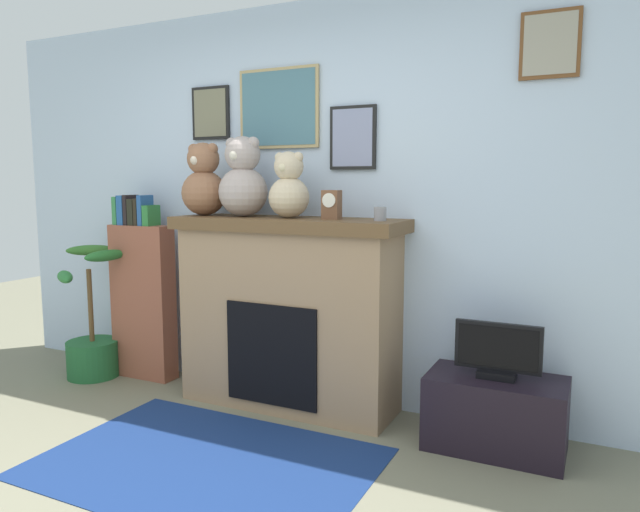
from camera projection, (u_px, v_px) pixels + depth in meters
name	position (u px, v px, depth m)	size (l,w,h in m)	color
back_wall	(311.00, 204.00, 3.93)	(5.20, 0.15, 2.60)	silver
fireplace	(288.00, 312.00, 3.78)	(1.52, 0.50, 1.23)	#997859
bookshelf	(143.00, 295.00, 4.34)	(0.49, 0.16, 1.36)	brown
potted_plant	(92.00, 340.00, 4.38)	(0.56, 0.58, 0.97)	#1E592D
tv_stand	(495.00, 413.00, 3.19)	(0.73, 0.40, 0.41)	black
television	(498.00, 353.00, 3.15)	(0.46, 0.14, 0.30)	black
area_rug	(206.00, 462.00, 3.05)	(1.72, 1.18, 0.01)	navy
candle_jar	(380.00, 214.00, 3.41)	(0.07, 0.07, 0.08)	gray
mantel_clock	(331.00, 205.00, 3.54)	(0.11, 0.08, 0.18)	brown
teddy_bear_brown	(204.00, 183.00, 3.93)	(0.30, 0.30, 0.48)	#8B5E43
teddy_bear_grey	(243.00, 181.00, 3.79)	(0.32, 0.32, 0.52)	#A69692
teddy_bear_tan	(289.00, 188.00, 3.65)	(0.26, 0.26, 0.41)	beige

